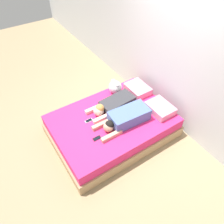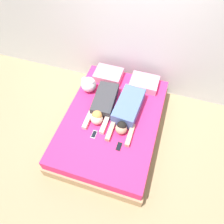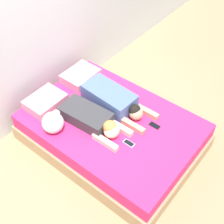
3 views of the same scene
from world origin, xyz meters
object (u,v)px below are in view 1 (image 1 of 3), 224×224
person_right (125,118)px  cell_phone_left (89,121)px  pillow_head_right (160,108)px  cell_phone_right (97,138)px  pillow_head_left (138,89)px  bed (112,126)px  person_left (112,105)px  plush_toy (115,87)px

person_right → cell_phone_left: person_right is taller
pillow_head_right → person_right: (-0.12, -0.71, 0.04)m
pillow_head_right → cell_phone_right: 1.33m
pillow_head_left → pillow_head_right: (0.68, 0.00, 0.00)m
person_right → cell_phone_left: (-0.38, -0.53, -0.10)m
bed → pillow_head_left: pillow_head_left is taller
pillow_head_right → person_left: size_ratio=0.52×
person_left → pillow_head_right: bearing=52.8°
person_right → person_left: bearing=-179.6°
person_right → plush_toy: (-0.79, 0.32, 0.03)m
person_right → cell_phone_right: size_ratio=7.40×
bed → cell_phone_right: bearing=-61.3°
person_left → cell_phone_left: person_left is taller
pillow_head_right → plush_toy: 1.00m
pillow_head_left → person_right: person_right is taller
person_left → plush_toy: bearing=139.1°
pillow_head_right → cell_phone_left: 1.34m
pillow_head_left → person_right: (0.56, -0.71, 0.04)m
plush_toy → cell_phone_right: bearing=-48.1°
person_right → plush_toy: size_ratio=3.68×
person_right → cell_phone_right: 0.62m
bed → pillow_head_right: 0.96m
pillow_head_left → person_left: 0.73m
cell_phone_left → cell_phone_right: size_ratio=1.00×
bed → pillow_head_left: size_ratio=4.46×
person_left → pillow_head_left: bearing=100.8°
person_right → cell_phone_left: size_ratio=7.40×
cell_phone_left → plush_toy: bearing=115.6°
bed → pillow_head_left: 0.96m
person_left → cell_phone_right: bearing=-52.7°
cell_phone_left → person_left: bearing=94.0°
person_left → person_right: 0.42m
plush_toy → person_right: bearing=-21.9°
bed → person_right: bearing=32.5°
bed → pillow_head_left: (-0.34, 0.85, 0.29)m
person_left → person_right: person_right is taller
pillow_head_left → bed: bearing=-68.2°
person_right → pillow_head_right: bearing=80.1°
bed → plush_toy: bearing=141.6°
cell_phone_left → cell_phone_right: same height
person_right → cell_phone_right: person_right is taller
bed → cell_phone_right: size_ratio=15.81×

